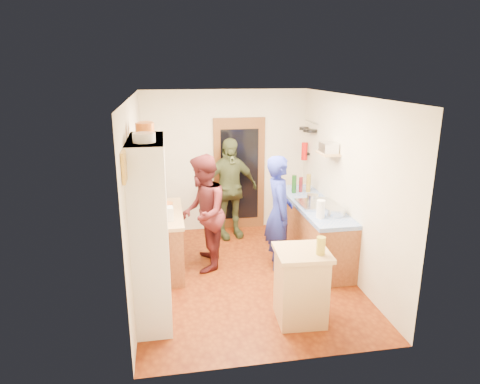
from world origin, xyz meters
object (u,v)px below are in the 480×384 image
object	(u,v)px
island_base	(301,287)
person_hob	(281,213)
right_counter_base	(313,231)
person_back	(230,189)
hutch_body	(151,230)
person_left	(205,212)

from	to	relation	value
island_base	person_hob	bearing A→B (deg)	84.30
right_counter_base	person_back	world-z (taller)	person_back
right_counter_base	person_hob	xyz separation A→B (m)	(-0.62, -0.31, 0.45)
island_base	person_back	size ratio (longest dim) A/B	0.48
right_counter_base	person_back	bearing A→B (deg)	139.18
hutch_body	right_counter_base	world-z (taller)	hutch_body
person_left	right_counter_base	bearing A→B (deg)	101.53
person_back	hutch_body	bearing A→B (deg)	-131.50
person_left	island_base	bearing A→B (deg)	38.43
hutch_body	person_left	xyz separation A→B (m)	(0.76, 1.19, -0.22)
island_base	right_counter_base	bearing A→B (deg)	66.58
right_counter_base	person_hob	distance (m)	0.83
hutch_body	person_hob	bearing A→B (deg)	27.80
island_base	person_back	world-z (taller)	person_back
island_base	person_back	bearing A→B (deg)	98.79
hutch_body	island_base	world-z (taller)	hutch_body
hutch_body	person_hob	size ratio (longest dim) A/B	1.26
island_base	person_left	bearing A→B (deg)	120.48
hutch_body	island_base	xyz separation A→B (m)	(1.74, -0.47, -0.67)
right_counter_base	person_left	world-z (taller)	person_left
person_back	right_counter_base	bearing A→B (deg)	-53.16
hutch_body	person_hob	distance (m)	2.14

